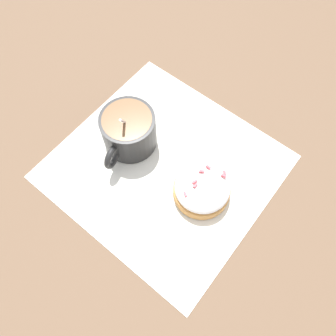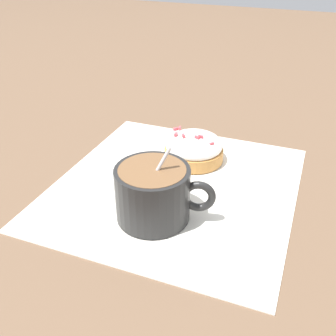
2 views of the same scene
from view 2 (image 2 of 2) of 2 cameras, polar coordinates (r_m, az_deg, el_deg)
name	(u,v)px [view 2 (image 2 of 2)]	position (r m, az deg, el deg)	size (l,w,h in m)	color
ground_plane	(176,186)	(0.53, 1.10, -2.65)	(3.00, 3.00, 0.00)	brown
paper_napkin	(176,185)	(0.53, 1.10, -2.52)	(0.33, 0.32, 0.00)	white
coffee_cup	(157,192)	(0.45, -1.60, -3.51)	(0.09, 0.11, 0.09)	black
frosted_pastry	(191,147)	(0.58, 3.37, 3.00)	(0.09, 0.09, 0.04)	#C18442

